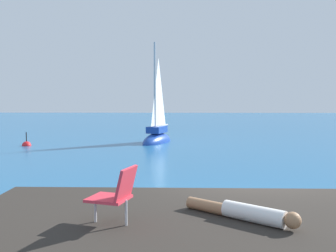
% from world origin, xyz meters
% --- Properties ---
extents(ground_plane, '(160.00, 160.00, 0.00)m').
position_xyz_m(ground_plane, '(0.00, 0.00, 0.00)').
color(ground_plane, '#236093').
extents(shore_ledge, '(7.57, 3.33, 1.09)m').
position_xyz_m(shore_ledge, '(-0.85, -2.97, 0.55)').
color(shore_ledge, '#2D2823').
rests_on(shore_ledge, ground).
extents(boulder_seaward, '(1.82, 1.64, 1.03)m').
position_xyz_m(boulder_seaward, '(-2.52, -0.97, 0.00)').
color(boulder_seaward, '#312A20').
rests_on(boulder_seaward, ground).
extents(boulder_inland, '(1.44, 1.29, 0.84)m').
position_xyz_m(boulder_inland, '(-0.84, -0.95, 0.00)').
color(boulder_inland, '#2E2B21').
rests_on(boulder_inland, ground).
extents(sailboat_near, '(2.41, 4.03, 7.26)m').
position_xyz_m(sailboat_near, '(-3.03, 16.26, 0.39)').
color(sailboat_near, '#193D99').
rests_on(sailboat_near, ground).
extents(person_sunbather, '(1.48, 1.18, 0.25)m').
position_xyz_m(person_sunbather, '(-0.47, -3.28, 1.21)').
color(person_sunbather, white).
rests_on(person_sunbather, shore_ledge).
extents(beach_chair, '(0.70, 0.63, 0.80)m').
position_xyz_m(beach_chair, '(-2.25, -3.52, 1.53)').
color(beach_chair, '#E03342').
rests_on(beach_chair, shore_ledge).
extents(marker_buoy, '(0.56, 0.56, 1.13)m').
position_xyz_m(marker_buoy, '(-11.03, 14.10, 0.01)').
color(marker_buoy, red).
rests_on(marker_buoy, ground).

